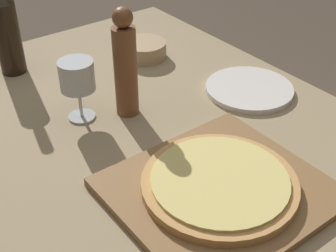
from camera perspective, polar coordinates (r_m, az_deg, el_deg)
name	(u,v)px	position (r m, az deg, el deg)	size (l,w,h in m)	color
dining_table	(159,160)	(1.17, -1.13, -4.12)	(0.89, 1.28, 0.76)	#9E8966
cutting_board	(219,191)	(0.92, 6.22, -7.85)	(0.39, 0.36, 0.02)	olive
pizza	(220,183)	(0.91, 6.30, -6.90)	(0.30, 0.30, 0.02)	tan
wine_bottle	(6,31)	(1.36, -19.10, 10.89)	(0.07, 0.07, 0.29)	black
pepper_mill	(125,65)	(1.10, -5.23, 7.38)	(0.06, 0.06, 0.27)	brown
wine_glass	(77,78)	(1.10, -11.03, 5.82)	(0.08, 0.08, 0.15)	silver
small_bowl	(144,50)	(1.41, -2.93, 9.29)	(0.13, 0.13, 0.05)	tan
dinner_plate	(249,89)	(1.26, 9.89, 4.47)	(0.23, 0.23, 0.01)	white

